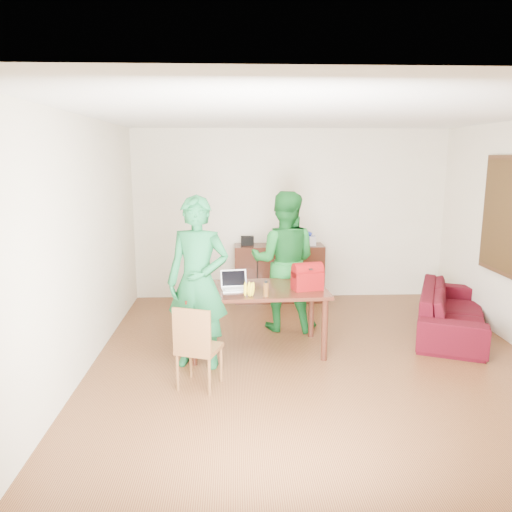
{
  "coord_description": "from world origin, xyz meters",
  "views": [
    {
      "loc": [
        -0.9,
        -5.19,
        2.28
      ],
      "look_at": [
        -0.65,
        0.64,
        1.1
      ],
      "focal_mm": 35.0,
      "sensor_mm": 36.0,
      "label": 1
    }
  ],
  "objects_px": {
    "person_near": "(198,283)",
    "chair": "(199,363)",
    "red_bag": "(307,279)",
    "table": "(257,296)",
    "bottle": "(266,289)",
    "person_far": "(284,261)",
    "laptop": "(235,287)",
    "sofa": "(452,310)"
  },
  "relations": [
    {
      "from": "person_near",
      "to": "chair",
      "type": "bearing_deg",
      "value": -73.42
    },
    {
      "from": "red_bag",
      "to": "person_near",
      "type": "bearing_deg",
      "value": -179.43
    },
    {
      "from": "table",
      "to": "bottle",
      "type": "bearing_deg",
      "value": -79.07
    },
    {
      "from": "bottle",
      "to": "red_bag",
      "type": "height_order",
      "value": "red_bag"
    },
    {
      "from": "red_bag",
      "to": "person_far",
      "type": "bearing_deg",
      "value": 88.41
    },
    {
      "from": "person_near",
      "to": "red_bag",
      "type": "relative_size",
      "value": 5.55
    },
    {
      "from": "laptop",
      "to": "red_bag",
      "type": "xyz_separation_m",
      "value": [
        0.83,
        0.0,
        0.08
      ]
    },
    {
      "from": "laptop",
      "to": "person_far",
      "type": "bearing_deg",
      "value": 45.1
    },
    {
      "from": "red_bag",
      "to": "sofa",
      "type": "bearing_deg",
      "value": 2.33
    },
    {
      "from": "sofa",
      "to": "person_far",
      "type": "bearing_deg",
      "value": 107.19
    },
    {
      "from": "chair",
      "to": "laptop",
      "type": "xyz_separation_m",
      "value": [
        0.37,
        0.86,
        0.55
      ]
    },
    {
      "from": "table",
      "to": "sofa",
      "type": "height_order",
      "value": "table"
    },
    {
      "from": "chair",
      "to": "bottle",
      "type": "bearing_deg",
      "value": 59.46
    },
    {
      "from": "laptop",
      "to": "sofa",
      "type": "distance_m",
      "value": 2.96
    },
    {
      "from": "red_bag",
      "to": "table",
      "type": "bearing_deg",
      "value": 157.76
    },
    {
      "from": "sofa",
      "to": "table",
      "type": "bearing_deg",
      "value": 124.64
    },
    {
      "from": "person_near",
      "to": "sofa",
      "type": "relative_size",
      "value": 0.93
    },
    {
      "from": "table",
      "to": "chair",
      "type": "distance_m",
      "value": 1.21
    },
    {
      "from": "bottle",
      "to": "sofa",
      "type": "height_order",
      "value": "bottle"
    },
    {
      "from": "table",
      "to": "red_bag",
      "type": "bearing_deg",
      "value": -10.63
    },
    {
      "from": "person_far",
      "to": "laptop",
      "type": "relative_size",
      "value": 5.63
    },
    {
      "from": "chair",
      "to": "person_far",
      "type": "distance_m",
      "value": 2.09
    },
    {
      "from": "chair",
      "to": "red_bag",
      "type": "bearing_deg",
      "value": 55.12
    },
    {
      "from": "table",
      "to": "person_near",
      "type": "relative_size",
      "value": 0.89
    },
    {
      "from": "person_far",
      "to": "sofa",
      "type": "xyz_separation_m",
      "value": [
        2.2,
        -0.24,
        -0.62
      ]
    },
    {
      "from": "person_near",
      "to": "bottle",
      "type": "xyz_separation_m",
      "value": [
        0.74,
        0.05,
        -0.09
      ]
    },
    {
      "from": "chair",
      "to": "laptop",
      "type": "height_order",
      "value": "laptop"
    },
    {
      "from": "person_near",
      "to": "laptop",
      "type": "xyz_separation_m",
      "value": [
        0.4,
        0.32,
        -0.13
      ]
    },
    {
      "from": "table",
      "to": "red_bag",
      "type": "xyz_separation_m",
      "value": [
        0.58,
        -0.08,
        0.22
      ]
    },
    {
      "from": "red_bag",
      "to": "laptop",
      "type": "bearing_deg",
      "value": 166.02
    },
    {
      "from": "chair",
      "to": "person_near",
      "type": "height_order",
      "value": "person_near"
    },
    {
      "from": "laptop",
      "to": "bottle",
      "type": "height_order",
      "value": "laptop"
    },
    {
      "from": "person_near",
      "to": "bottle",
      "type": "relative_size",
      "value": 10.71
    },
    {
      "from": "bottle",
      "to": "chair",
      "type": "bearing_deg",
      "value": -139.91
    },
    {
      "from": "person_near",
      "to": "bottle",
      "type": "distance_m",
      "value": 0.74
    },
    {
      "from": "person_near",
      "to": "person_far",
      "type": "height_order",
      "value": "person_near"
    },
    {
      "from": "person_far",
      "to": "bottle",
      "type": "bearing_deg",
      "value": 85.51
    },
    {
      "from": "person_near",
      "to": "red_bag",
      "type": "bearing_deg",
      "value": 27.99
    },
    {
      "from": "sofa",
      "to": "chair",
      "type": "bearing_deg",
      "value": 137.87
    },
    {
      "from": "laptop",
      "to": "red_bag",
      "type": "bearing_deg",
      "value": -7.13
    },
    {
      "from": "person_far",
      "to": "bottle",
      "type": "xyz_separation_m",
      "value": [
        -0.31,
        -1.11,
        -0.07
      ]
    },
    {
      "from": "bottle",
      "to": "table",
      "type": "bearing_deg",
      "value": 103.49
    }
  ]
}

